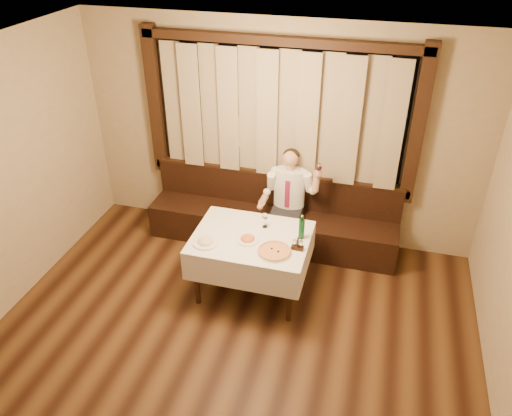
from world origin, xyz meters
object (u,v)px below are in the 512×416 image
(dining_table, at_px, (251,244))
(seated_man, at_px, (289,194))
(pasta_cream, at_px, (205,240))
(pasta_red, at_px, (248,237))
(cruet_caddy, at_px, (297,246))
(pizza, at_px, (274,251))
(green_bottle, at_px, (302,229))
(banquette, at_px, (273,221))

(dining_table, distance_m, seated_man, 0.97)
(pasta_cream, relative_size, seated_man, 0.21)
(dining_table, height_order, seated_man, seated_man)
(pasta_red, xyz_separation_m, seated_man, (0.23, 1.01, 0.00))
(cruet_caddy, bearing_deg, seated_man, 108.93)
(pizza, relative_size, green_bottle, 1.28)
(pasta_cream, height_order, cruet_caddy, cruet_caddy)
(green_bottle, bearing_deg, pasta_cream, -159.74)
(pizza, distance_m, cruet_caddy, 0.25)
(banquette, height_order, seated_man, seated_man)
(green_bottle, xyz_separation_m, cruet_caddy, (0.00, -0.21, -0.08))
(pasta_red, relative_size, cruet_caddy, 1.88)
(green_bottle, bearing_deg, banquette, 120.22)
(seated_man, bearing_deg, green_bottle, -69.08)
(dining_table, xyz_separation_m, seated_man, (0.22, 0.94, 0.14))
(seated_man, bearing_deg, dining_table, -103.00)
(pasta_red, distance_m, cruet_caddy, 0.55)
(pasta_cream, bearing_deg, seated_man, 61.00)
(pizza, relative_size, seated_man, 0.27)
(banquette, relative_size, dining_table, 2.52)
(pasta_red, bearing_deg, green_bottle, 18.96)
(banquette, relative_size, cruet_caddy, 23.69)
(pasta_red, relative_size, seated_man, 0.19)
(seated_man, bearing_deg, pasta_cream, -119.00)
(cruet_caddy, relative_size, seated_man, 0.10)
(dining_table, relative_size, green_bottle, 4.41)
(pizza, bearing_deg, banquette, 104.07)
(dining_table, bearing_deg, pasta_cream, -150.89)
(dining_table, bearing_deg, cruet_caddy, -10.53)
(banquette, xyz_separation_m, pasta_cream, (-0.44, -1.27, 0.49))
(banquette, bearing_deg, pizza, -75.93)
(pasta_red, distance_m, pasta_cream, 0.45)
(pasta_cream, relative_size, cruet_caddy, 2.11)
(dining_table, xyz_separation_m, green_bottle, (0.53, 0.11, 0.23))
(pasta_red, bearing_deg, seated_man, 76.94)
(banquette, distance_m, green_bottle, 1.20)
(pasta_cream, height_order, green_bottle, green_bottle)
(pizza, bearing_deg, cruet_caddy, 28.11)
(pasta_red, distance_m, seated_man, 1.04)
(banquette, height_order, dining_table, banquette)
(banquette, bearing_deg, seated_man, -22.20)
(banquette, xyz_separation_m, pasta_red, (-0.02, -1.10, 0.48))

